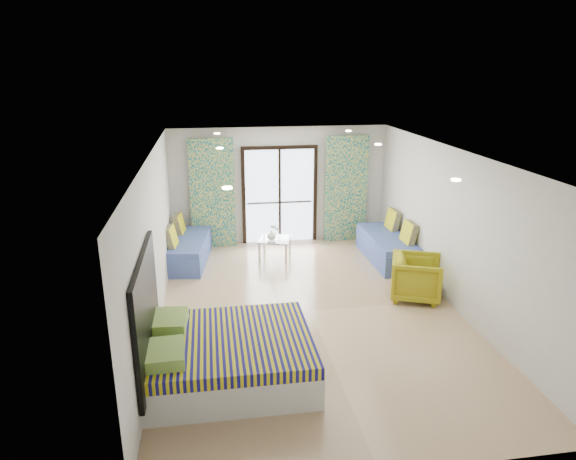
{
  "coord_description": "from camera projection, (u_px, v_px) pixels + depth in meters",
  "views": [
    {
      "loc": [
        -1.59,
        -7.8,
        4.01
      ],
      "look_at": [
        -0.23,
        0.99,
        1.15
      ],
      "focal_mm": 32.0,
      "sensor_mm": 36.0,
      "label": 1
    }
  ],
  "objects": [
    {
      "name": "balcony_door",
      "position": [
        280.0,
        190.0,
        11.91
      ],
      "size": [
        1.76,
        0.08,
        2.28
      ],
      "color": "black",
      "rests_on": "floor"
    },
    {
      "name": "downlight_f",
      "position": [
        348.0,
        131.0,
        11.0
      ],
      "size": [
        0.12,
        0.12,
        0.02
      ],
      "primitive_type": "cylinder",
      "color": "#FFE0B2",
      "rests_on": "ceiling"
    },
    {
      "name": "curtain_right",
      "position": [
        346.0,
        189.0,
        12.0
      ],
      "size": [
        1.0,
        0.1,
        2.5
      ],
      "primitive_type": "cube",
      "color": "beige",
      "rests_on": "floor"
    },
    {
      "name": "vase",
      "position": [
        272.0,
        235.0,
        11.01
      ],
      "size": [
        0.24,
        0.24,
        0.19
      ],
      "primitive_type": "imported",
      "rotation": [
        0.0,
        0.0,
        -0.24
      ],
      "color": "white",
      "rests_on": "coffee_table"
    },
    {
      "name": "switch_plate",
      "position": [
        155.0,
        274.0,
        7.62
      ],
      "size": [
        0.02,
        0.1,
        0.1
      ],
      "primitive_type": "cube",
      "color": "silver",
      "rests_on": "wall_left"
    },
    {
      "name": "wall_right",
      "position": [
        455.0,
        229.0,
        8.75
      ],
      "size": [
        0.01,
        7.5,
        2.7
      ],
      "primitive_type": null,
      "color": "silver",
      "rests_on": "ground"
    },
    {
      "name": "floor",
      "position": [
        310.0,
        311.0,
        8.8
      ],
      "size": [
        5.0,
        7.5,
        0.01
      ],
      "primitive_type": null,
      "color": "tan",
      "rests_on": "ground"
    },
    {
      "name": "downlight_a",
      "position": [
        227.0,
        188.0,
        5.89
      ],
      "size": [
        0.12,
        0.12,
        0.02
      ],
      "primitive_type": "cylinder",
      "color": "#FFE0B2",
      "rests_on": "ceiling"
    },
    {
      "name": "downlight_e",
      "position": [
        217.0,
        133.0,
        10.6
      ],
      "size": [
        0.12,
        0.12,
        0.02
      ],
      "primitive_type": "cylinder",
      "color": "#FFE0B2",
      "rests_on": "ceiling"
    },
    {
      "name": "wall_front",
      "position": [
        388.0,
        360.0,
        4.86
      ],
      "size": [
        5.0,
        0.01,
        2.7
      ],
      "primitive_type": null,
      "color": "silver",
      "rests_on": "ground"
    },
    {
      "name": "downlight_c",
      "position": [
        220.0,
        148.0,
        8.71
      ],
      "size": [
        0.12,
        0.12,
        0.02
      ],
      "primitive_type": "cylinder",
      "color": "#FFE0B2",
      "rests_on": "ceiling"
    },
    {
      "name": "armchair",
      "position": [
        416.0,
        276.0,
        9.15
      ],
      "size": [
        1.03,
        1.06,
        0.87
      ],
      "primitive_type": "imported",
      "rotation": [
        0.0,
        0.0,
        1.21
      ],
      "color": "#978F13",
      "rests_on": "floor"
    },
    {
      "name": "curtain_left",
      "position": [
        212.0,
        194.0,
        11.54
      ],
      "size": [
        1.0,
        0.1,
        2.5
      ],
      "primitive_type": "cube",
      "color": "beige",
      "rests_on": "floor"
    },
    {
      "name": "bed",
      "position": [
        227.0,
        357.0,
        6.82
      ],
      "size": [
        2.21,
        1.81,
        0.76
      ],
      "color": "silver",
      "rests_on": "floor"
    },
    {
      "name": "wall_back",
      "position": [
        279.0,
        186.0,
        11.91
      ],
      "size": [
        5.0,
        0.01,
        2.7
      ],
      "primitive_type": null,
      "color": "silver",
      "rests_on": "ground"
    },
    {
      "name": "ceiling",
      "position": [
        312.0,
        154.0,
        7.97
      ],
      "size": [
        5.0,
        7.5,
        0.01
      ],
      "primitive_type": null,
      "color": "silver",
      "rests_on": "ground"
    },
    {
      "name": "daybed_right",
      "position": [
        388.0,
        246.0,
        11.01
      ],
      "size": [
        0.79,
        2.0,
        0.98
      ],
      "rotation": [
        0.0,
        0.0,
        0.01
      ],
      "color": "#41569C",
      "rests_on": "floor"
    },
    {
      "name": "balcony_rail",
      "position": [
        280.0,
        202.0,
        12.01
      ],
      "size": [
        1.52,
        0.03,
        0.04
      ],
      "primitive_type": "cube",
      "color": "#595451",
      "rests_on": "balcony_door"
    },
    {
      "name": "daybed_left",
      "position": [
        188.0,
        249.0,
        10.89
      ],
      "size": [
        0.98,
        1.97,
        0.93
      ],
      "rotation": [
        0.0,
        0.0,
        -0.14
      ],
      "color": "#41569C",
      "rests_on": "floor"
    },
    {
      "name": "downlight_d",
      "position": [
        378.0,
        144.0,
        9.12
      ],
      "size": [
        0.12,
        0.12,
        0.02
      ],
      "primitive_type": "cylinder",
      "color": "#FFE0B2",
      "rests_on": "ceiling"
    },
    {
      "name": "wall_left",
      "position": [
        154.0,
        244.0,
        8.02
      ],
      "size": [
        0.01,
        7.5,
        2.7
      ],
      "primitive_type": null,
      "color": "silver",
      "rests_on": "ground"
    },
    {
      "name": "downlight_b",
      "position": [
        456.0,
        180.0,
        6.3
      ],
      "size": [
        0.12,
        0.12,
        0.02
      ],
      "primitive_type": "cylinder",
      "color": "#FFE0B2",
      "rests_on": "ceiling"
    },
    {
      "name": "coffee_table",
      "position": [
        275.0,
        241.0,
        11.11
      ],
      "size": [
        0.82,
        0.82,
        0.76
      ],
      "rotation": [
        0.0,
        0.0,
        -0.29
      ],
      "color": "silver",
      "rests_on": "floor"
    },
    {
      "name": "headboard",
      "position": [
        146.0,
        312.0,
        6.45
      ],
      "size": [
        0.06,
        2.1,
        1.5
      ],
      "primitive_type": "cube",
      "color": "black",
      "rests_on": "floor"
    }
  ]
}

